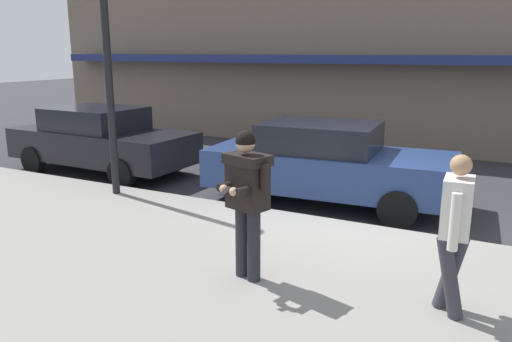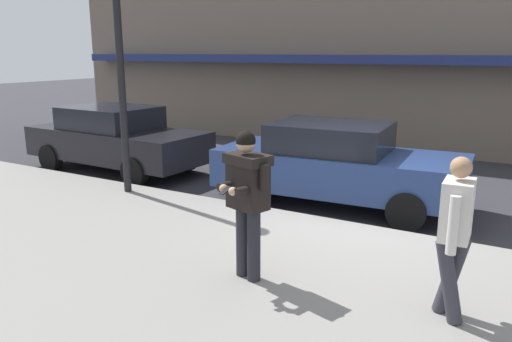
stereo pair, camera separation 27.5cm
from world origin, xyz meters
TOP-DOWN VIEW (x-y plane):
  - ground_plane at (0.00, 0.00)m, footprint 80.00×80.00m
  - sidewalk at (1.00, -2.85)m, footprint 32.00×5.30m
  - curb_paint_line at (1.00, 0.05)m, footprint 28.00×0.12m
  - parked_sedan_near at (-6.36, 0.96)m, footprint 4.56×2.05m
  - parked_sedan_mid at (-0.78, 0.98)m, footprint 4.61×2.14m
  - man_texting_on_phone at (-0.47, -2.78)m, footprint 0.63×0.64m
  - pedestrian_in_light_coat at (1.80, -2.55)m, footprint 0.34×0.60m
  - street_lamp_post at (-4.47, -0.65)m, footprint 0.36×0.36m

SIDE VIEW (x-z plane):
  - ground_plane at x=0.00m, z-range 0.00..0.00m
  - curb_paint_line at x=1.00m, z-range 0.00..0.01m
  - sidewalk at x=1.00m, z-range 0.00..0.14m
  - parked_sedan_near at x=-6.36m, z-range 0.02..1.56m
  - parked_sedan_mid at x=-0.78m, z-range 0.02..1.56m
  - pedestrian_in_light_coat at x=1.80m, z-range 0.26..1.96m
  - man_texting_on_phone at x=-0.47m, z-range 0.35..2.15m
  - street_lamp_post at x=-4.47m, z-range 0.70..5.58m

